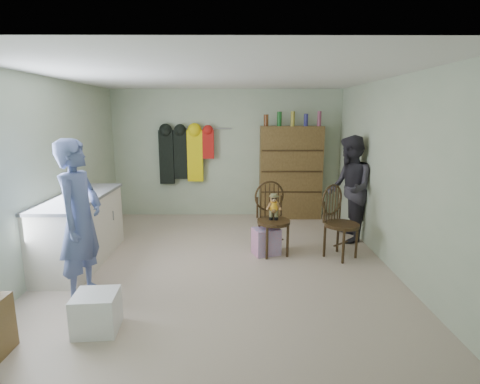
{
  "coord_description": "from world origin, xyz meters",
  "views": [
    {
      "loc": [
        0.22,
        -4.95,
        2.02
      ],
      "look_at": [
        0.25,
        0.2,
        0.95
      ],
      "focal_mm": 28.0,
      "sensor_mm": 36.0,
      "label": 1
    }
  ],
  "objects_px": {
    "counter": "(81,229)",
    "dresser": "(290,172)",
    "chair_front": "(272,214)",
    "chair_far": "(338,219)"
  },
  "relations": [
    {
      "from": "chair_front",
      "to": "dresser",
      "type": "xyz_separation_m",
      "value": [
        0.53,
        1.98,
        0.31
      ]
    },
    {
      "from": "chair_far",
      "to": "dresser",
      "type": "xyz_separation_m",
      "value": [
        -0.4,
        2.12,
        0.35
      ]
    },
    {
      "from": "chair_far",
      "to": "dresser",
      "type": "bearing_deg",
      "value": 61.65
    },
    {
      "from": "counter",
      "to": "chair_far",
      "type": "bearing_deg",
      "value": 2.85
    },
    {
      "from": "dresser",
      "to": "chair_front",
      "type": "bearing_deg",
      "value": -104.92
    },
    {
      "from": "counter",
      "to": "chair_far",
      "type": "relative_size",
      "value": 1.78
    },
    {
      "from": "chair_far",
      "to": "chair_front",
      "type": "bearing_deg",
      "value": 132.29
    },
    {
      "from": "chair_front",
      "to": "dresser",
      "type": "distance_m",
      "value": 2.07
    },
    {
      "from": "counter",
      "to": "dresser",
      "type": "height_order",
      "value": "dresser"
    },
    {
      "from": "counter",
      "to": "dresser",
      "type": "distance_m",
      "value": 3.96
    }
  ]
}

